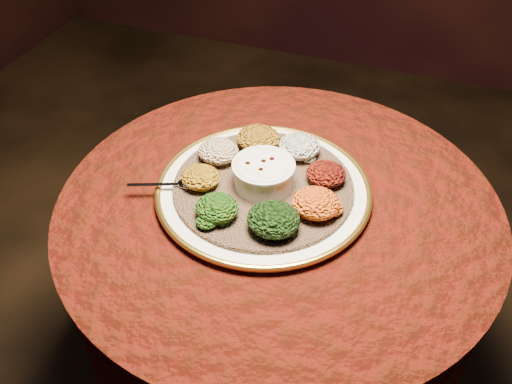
% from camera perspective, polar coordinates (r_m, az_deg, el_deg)
% --- Properties ---
extents(table, '(0.96, 0.96, 0.73)m').
position_cam_1_polar(table, '(1.36, 2.07, -6.67)').
color(table, black).
rests_on(table, ground).
extents(platter, '(0.48, 0.48, 0.02)m').
position_cam_1_polar(platter, '(1.24, 0.74, 0.19)').
color(platter, white).
rests_on(platter, table).
extents(injera, '(0.51, 0.51, 0.01)m').
position_cam_1_polar(injera, '(1.23, 0.74, 0.57)').
color(injera, '#876043').
rests_on(injera, platter).
extents(stew_bowl, '(0.13, 0.13, 0.06)m').
position_cam_1_polar(stew_bowl, '(1.21, 0.76, 1.91)').
color(stew_bowl, silver).
rests_on(stew_bowl, injera).
extents(spoon, '(0.14, 0.07, 0.01)m').
position_cam_1_polar(spoon, '(1.23, -7.46, 0.79)').
color(spoon, silver).
rests_on(spoon, injera).
extents(portion_ayib, '(0.10, 0.09, 0.05)m').
position_cam_1_polar(portion_ayib, '(1.30, 4.37, 4.57)').
color(portion_ayib, silver).
rests_on(portion_ayib, injera).
extents(portion_kitfo, '(0.09, 0.08, 0.04)m').
position_cam_1_polar(portion_kitfo, '(1.23, 7.01, 1.83)').
color(portion_kitfo, black).
rests_on(portion_kitfo, injera).
extents(portion_tikil, '(0.10, 0.09, 0.05)m').
position_cam_1_polar(portion_tikil, '(1.16, 6.00, -1.11)').
color(portion_tikil, '#B6780F').
rests_on(portion_tikil, injera).
extents(portion_gomen, '(0.11, 0.10, 0.05)m').
position_cam_1_polar(portion_gomen, '(1.11, 1.76, -2.74)').
color(portion_gomen, black).
rests_on(portion_gomen, injera).
extents(portion_mixveg, '(0.09, 0.08, 0.04)m').
position_cam_1_polar(portion_mixveg, '(1.15, -3.91, -1.60)').
color(portion_mixveg, maroon).
rests_on(portion_mixveg, injera).
extents(portion_kik, '(0.08, 0.08, 0.04)m').
position_cam_1_polar(portion_kik, '(1.22, -5.59, 1.48)').
color(portion_kik, '#9E750E').
rests_on(portion_kik, injera).
extents(portion_timatim, '(0.09, 0.09, 0.04)m').
position_cam_1_polar(portion_timatim, '(1.29, -3.78, 4.11)').
color(portion_timatim, maroon).
rests_on(portion_timatim, injera).
extents(portion_shiro, '(0.10, 0.10, 0.05)m').
position_cam_1_polar(portion_shiro, '(1.32, 0.24, 5.36)').
color(portion_shiro, '#936011').
rests_on(portion_shiro, injera).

